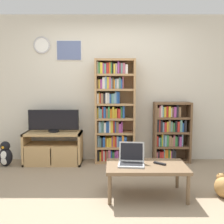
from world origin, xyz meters
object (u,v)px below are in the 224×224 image
at_px(bookshelf_tall, 112,112).
at_px(penguin_figurine, 4,155).
at_px(television, 52,121).
at_px(bookshelf_short, 169,132).
at_px(remote_near_laptop, 158,163).
at_px(laptop, 130,159).
at_px(tv_stand, 52,148).
at_px(cat, 221,186).
at_px(coffee_table, 145,168).

height_order(bookshelf_tall, penguin_figurine, bookshelf_tall).
bearing_deg(television, bookshelf_short, 2.69).
height_order(bookshelf_tall, remote_near_laptop, bookshelf_tall).
bearing_deg(laptop, remote_near_laptop, 5.36).
xyz_separation_m(television, bookshelf_short, (2.05, 0.10, -0.22)).
xyz_separation_m(tv_stand, cat, (2.39, -1.36, -0.15)).
bearing_deg(coffee_table, cat, -2.42).
xyz_separation_m(television, laptop, (1.26, -1.33, -0.30)).
bearing_deg(bookshelf_short, penguin_figurine, -174.56).
distance_m(bookshelf_tall, remote_near_laptop, 1.60).
bearing_deg(cat, television, 143.27).
height_order(bookshelf_short, remote_near_laptop, bookshelf_short).
bearing_deg(bookshelf_short, coffee_table, -112.72).
distance_m(tv_stand, television, 0.47).
relative_size(bookshelf_tall, penguin_figurine, 4.29).
distance_m(coffee_table, penguin_figurine, 2.53).
distance_m(television, bookshelf_short, 2.06).
bearing_deg(laptop, bookshelf_tall, 104.94).
bearing_deg(remote_near_laptop, bookshelf_short, 23.86).
distance_m(television, bookshelf_tall, 1.05).
bearing_deg(remote_near_laptop, television, 91.38).
relative_size(bookshelf_short, cat, 2.22).
height_order(tv_stand, bookshelf_short, bookshelf_short).
height_order(tv_stand, cat, tv_stand).
bearing_deg(tv_stand, bookshelf_short, 3.67).
xyz_separation_m(bookshelf_short, remote_near_laptop, (-0.44, -1.43, -0.14)).
distance_m(tv_stand, penguin_figurine, 0.80).
relative_size(cat, penguin_figurine, 1.14).
xyz_separation_m(bookshelf_tall, remote_near_laptop, (0.58, -1.41, -0.49)).
bearing_deg(tv_stand, cat, -29.75).
bearing_deg(penguin_figurine, remote_near_laptop, -25.71).
xyz_separation_m(tv_stand, coffee_table, (1.45, -1.32, 0.07)).
relative_size(tv_stand, bookshelf_tall, 0.54).
bearing_deg(bookshelf_short, tv_stand, -176.33).
distance_m(bookshelf_short, cat, 1.59).
relative_size(television, cat, 1.80).
distance_m(television, penguin_figurine, 0.99).
bearing_deg(remote_near_laptop, penguin_figurine, 105.26).
xyz_separation_m(tv_stand, laptop, (1.26, -1.29, 0.18)).
distance_m(remote_near_laptop, penguin_figurine, 2.67).
bearing_deg(television, coffee_table, -43.40).
relative_size(laptop, penguin_figurine, 0.82).
xyz_separation_m(bookshelf_short, laptop, (-0.79, -1.42, -0.08)).
distance_m(television, laptop, 1.85).
xyz_separation_m(laptop, remote_near_laptop, (0.35, -0.00, -0.06)).
bearing_deg(cat, remote_near_laptop, 168.63).
relative_size(coffee_table, cat, 2.04).
distance_m(bookshelf_tall, laptop, 1.49).
distance_m(television, cat, 2.83).
relative_size(remote_near_laptop, cat, 0.31).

